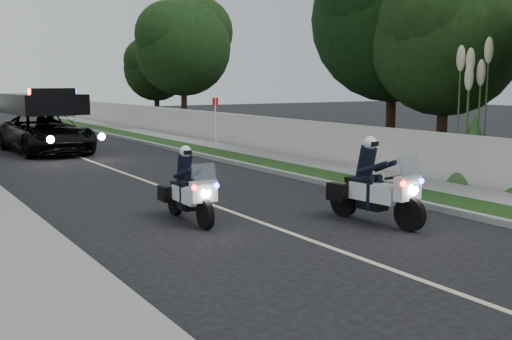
{
  "coord_description": "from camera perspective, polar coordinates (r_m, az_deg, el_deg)",
  "views": [
    {
      "loc": [
        -6.85,
        -9.77,
        2.97
      ],
      "look_at": [
        0.38,
        1.87,
        1.0
      ],
      "focal_mm": 43.45,
      "sensor_mm": 36.0,
      "label": 1
    }
  ],
  "objects": [
    {
      "name": "sidewalk_right",
      "position": [
        23.81,
        1.39,
        1.21
      ],
      "size": [
        1.4,
        60.0,
        0.16
      ],
      "primitive_type": "cube",
      "color": "gray",
      "rests_on": "ground"
    },
    {
      "name": "property_wall",
      "position": [
        24.3,
        3.37,
        2.93
      ],
      "size": [
        0.22,
        60.0,
        1.5
      ],
      "primitive_type": "cube",
      "color": "beige",
      "rests_on": "ground"
    },
    {
      "name": "tree_right_d",
      "position": [
        38.14,
        -6.6,
        3.67
      ],
      "size": [
        6.07,
        6.07,
        9.57
      ],
      "primitive_type": null,
      "rotation": [
        0.0,
        0.0,
        -0.06
      ],
      "color": "#183712",
      "rests_on": "ground"
    },
    {
      "name": "grass_verge",
      "position": [
        23.13,
        -1.31,
        1.0
      ],
      "size": [
        1.2,
        60.0,
        0.16
      ],
      "primitive_type": "cube",
      "color": "#193814",
      "rests_on": "ground"
    },
    {
      "name": "pampas_far",
      "position": [
        18.75,
        19.22,
        -1.39
      ],
      "size": [
        1.62,
        1.62,
        4.47
      ],
      "primitive_type": null,
      "rotation": [
        0.0,
        0.0,
        -0.04
      ],
      "color": "beige",
      "rests_on": "ground"
    },
    {
      "name": "lane_marking",
      "position": [
        21.13,
        -12.59,
        -0.08
      ],
      "size": [
        0.12,
        50.0,
        0.01
      ],
      "primitive_type": "cube",
      "color": "#BFB78C",
      "rests_on": "ground"
    },
    {
      "name": "police_moto_right",
      "position": [
        13.35,
        10.77,
        -4.82
      ],
      "size": [
        1.02,
        2.24,
        1.84
      ],
      "primitive_type": null,
      "rotation": [
        0.0,
        0.0,
        0.12
      ],
      "color": "silver",
      "rests_on": "ground"
    },
    {
      "name": "police_suv",
      "position": [
        27.34,
        -18.68,
        1.52
      ],
      "size": [
        3.11,
        6.09,
        2.88
      ],
      "primitive_type": "imported",
      "rotation": [
        0.0,
        0.0,
        0.06
      ],
      "color": "black",
      "rests_on": "ground"
    },
    {
      "name": "sign_post",
      "position": [
        27.47,
        -3.73,
        1.97
      ],
      "size": [
        0.47,
        0.47,
        2.33
      ],
      "primitive_type": null,
      "rotation": [
        0.0,
        0.0,
        0.34
      ],
      "color": "#B4140C",
      "rests_on": "ground"
    },
    {
      "name": "ground",
      "position": [
        12.3,
        3.12,
        -5.81
      ],
      "size": [
        120.0,
        120.0,
        0.0
      ],
      "primitive_type": "plane",
      "color": "black",
      "rests_on": "ground"
    },
    {
      "name": "tree_right_b",
      "position": [
        22.14,
        16.59,
        0.13
      ],
      "size": [
        5.96,
        5.96,
        8.34
      ],
      "primitive_type": null,
      "rotation": [
        0.0,
        0.0,
        -0.22
      ],
      "color": "#1B3812",
      "rests_on": "ground"
    },
    {
      "name": "tree_right_e",
      "position": [
        44.02,
        -9.07,
        4.22
      ],
      "size": [
        5.67,
        5.67,
        7.39
      ],
      "primitive_type": null,
      "rotation": [
        0.0,
        0.0,
        -0.34
      ],
      "color": "black",
      "rests_on": "ground"
    },
    {
      "name": "police_moto_left",
      "position": [
        13.35,
        -6.17,
        -4.73
      ],
      "size": [
        0.74,
        1.93,
        1.63
      ],
      "primitive_type": null,
      "rotation": [
        0.0,
        0.0,
        -0.03
      ],
      "color": "silver",
      "rests_on": "ground"
    },
    {
      "name": "curb_right",
      "position": [
        22.79,
        -2.82,
        0.88
      ],
      "size": [
        0.2,
        60.0,
        0.15
      ],
      "primitive_type": "cube",
      "color": "gray",
      "rests_on": "ground"
    },
    {
      "name": "tree_right_c",
      "position": [
        24.1,
        12.18,
        0.93
      ],
      "size": [
        8.0,
        8.0,
        10.13
      ],
      "primitive_type": null,
      "rotation": [
        0.0,
        0.0,
        -0.41
      ],
      "color": "black",
      "rests_on": "ground"
    }
  ]
}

